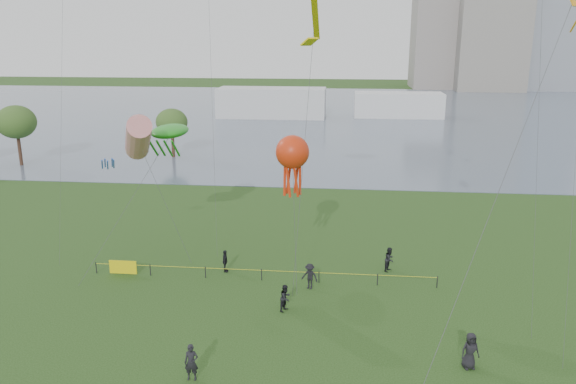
# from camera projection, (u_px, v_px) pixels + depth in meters

# --- Properties ---
(lake) EXTENTS (400.00, 120.00, 0.08)m
(lake) POSITION_uv_depth(u_px,v_px,m) (331.00, 115.00, 119.93)
(lake) COLOR slate
(lake) RESTS_ON ground_plane
(building_mid) EXTENTS (20.00, 20.00, 38.00)m
(building_mid) POSITION_uv_depth(u_px,v_px,m) (490.00, 26.00, 169.69)
(building_mid) COLOR gray
(building_mid) RESTS_ON ground_plane
(building_low) EXTENTS (16.00, 18.00, 28.00)m
(building_low) POSITION_uv_depth(u_px,v_px,m) (438.00, 43.00, 178.15)
(building_low) COLOR gray
(building_low) RESTS_ON ground_plane
(pavilion_left) EXTENTS (22.00, 8.00, 6.00)m
(pavilion_left) POSITION_uv_depth(u_px,v_px,m) (272.00, 103.00, 115.51)
(pavilion_left) COLOR silver
(pavilion_left) RESTS_ON ground_plane
(pavilion_right) EXTENTS (18.00, 7.00, 5.00)m
(pavilion_right) POSITION_uv_depth(u_px,v_px,m) (398.00, 105.00, 115.98)
(pavilion_right) COLOR silver
(pavilion_right) RESTS_ON ground_plane
(trees) EXTENTS (31.05, 14.32, 7.84)m
(trees) POSITION_uv_depth(u_px,v_px,m) (40.00, 124.00, 72.83)
(trees) COLOR #372219
(trees) RESTS_ON ground_plane
(fence) EXTENTS (24.07, 0.07, 1.05)m
(fence) POSITION_uv_depth(u_px,v_px,m) (176.00, 269.00, 39.63)
(fence) COLOR black
(fence) RESTS_ON ground_plane
(spectator_a) EXTENTS (0.97, 1.05, 1.72)m
(spectator_a) POSITION_uv_depth(u_px,v_px,m) (286.00, 298.00, 34.66)
(spectator_a) COLOR black
(spectator_a) RESTS_ON ground_plane
(spectator_b) EXTENTS (1.31, 1.01, 1.79)m
(spectator_b) POSITION_uv_depth(u_px,v_px,m) (310.00, 276.00, 37.67)
(spectator_b) COLOR black
(spectator_b) RESTS_ON ground_plane
(spectator_c) EXTENTS (0.53, 1.01, 1.65)m
(spectator_c) POSITION_uv_depth(u_px,v_px,m) (225.00, 261.00, 40.37)
(spectator_c) COLOR black
(spectator_c) RESTS_ON ground_plane
(spectator_d) EXTENTS (1.08, 0.84, 1.96)m
(spectator_d) POSITION_uv_depth(u_px,v_px,m) (470.00, 351.00, 28.64)
(spectator_d) COLOR black
(spectator_d) RESTS_ON ground_plane
(spectator_f) EXTENTS (0.72, 0.50, 1.91)m
(spectator_f) POSITION_uv_depth(u_px,v_px,m) (191.00, 362.00, 27.67)
(spectator_f) COLOR black
(spectator_f) RESTS_ON ground_plane
(spectator_g) EXTENTS (1.01, 1.09, 1.79)m
(spectator_g) POSITION_uv_depth(u_px,v_px,m) (390.00, 259.00, 40.53)
(spectator_g) COLOR black
(spectator_g) RESTS_ON ground_plane
(kite_windsock) EXTENTS (5.51, 5.02, 11.48)m
(kite_windsock) POSITION_uv_depth(u_px,v_px,m) (138.00, 138.00, 38.95)
(kite_windsock) COLOR #3F3F42
(kite_creature) EXTENTS (6.11, 9.35, 10.05)m
(kite_creature) POSITION_uv_depth(u_px,v_px,m) (170.00, 131.00, 41.93)
(kite_creature) COLOR #3F3F42
(kite_octopus) EXTENTS (2.18, 2.80, 10.35)m
(kite_octopus) POSITION_uv_depth(u_px,v_px,m) (292.00, 153.00, 36.12)
(kite_octopus) COLOR #3F3F42
(kite_delta) EXTENTS (9.39, 12.00, 18.89)m
(kite_delta) POSITION_uv_depth(u_px,v_px,m) (565.00, 22.00, 24.70)
(kite_delta) COLOR #3F3F42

